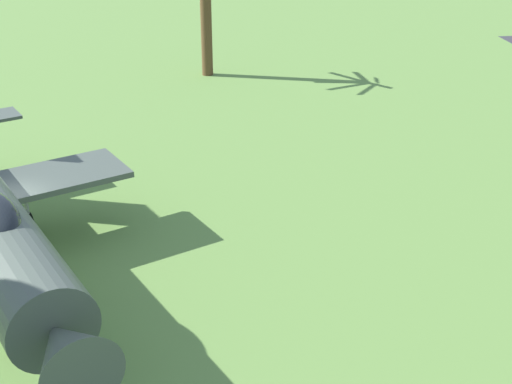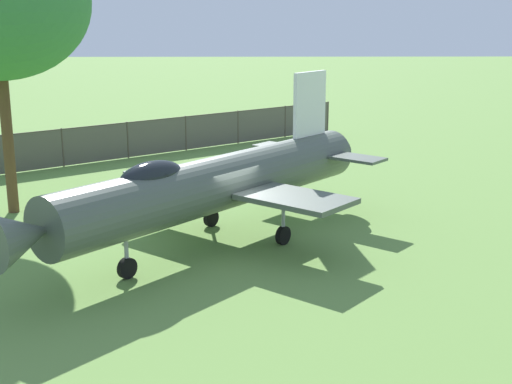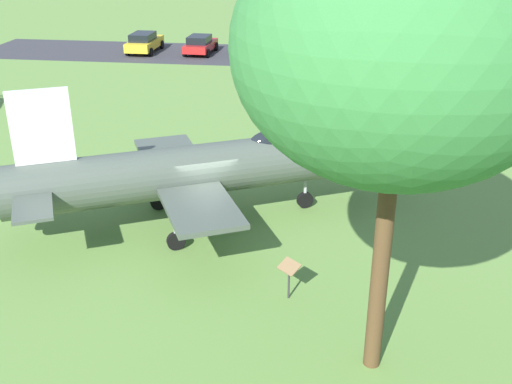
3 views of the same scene
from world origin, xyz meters
The scene contains 10 objects.
ground_plane centered at (0.00, 0.00, 0.00)m, with size 200.00×200.00×0.00m, color #668E42.
parking_strip centered at (13.60, -25.01, 0.00)m, with size 42.61×8.00×0.00m, color #38383D.
display_jet centered at (-0.25, -0.30, 2.04)m, with size 11.41×12.66×5.16m.
shade_tree centered at (-7.77, 3.92, 7.52)m, with size 6.48×6.79×10.25m.
info_plaque centered at (-4.76, 2.53, 0.85)m, with size 0.70×0.57×1.14m.
parked_car_silver centered at (6.29, -28.33, 0.73)m, with size 3.10×4.77×1.40m.
parked_car_black centered at (9.71, -26.83, 0.71)m, with size 3.55×4.97×1.35m.
parked_car_green centered at (13.43, -25.18, 0.78)m, with size 3.23×4.49×1.51m.
parked_car_red centered at (17.14, -23.37, 0.74)m, with size 3.17×4.46×1.42m.
parked_car_yellow centered at (21.25, -21.56, 0.79)m, with size 3.51×4.93×1.54m.
Camera 3 is at (-11.48, 15.32, 9.75)m, focal length 42.95 mm.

